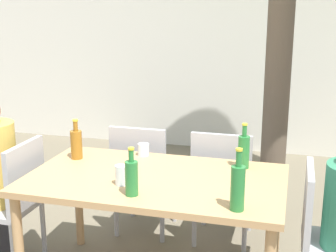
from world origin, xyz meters
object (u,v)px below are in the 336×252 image
at_px(drinking_glass_0, 121,175).
at_px(drinking_glass_1, 143,150).
at_px(patio_chair_0, 13,197).
at_px(patio_chair_1, 326,235).
at_px(patio_chair_3, 222,181).
at_px(green_bottle_2, 132,177).
at_px(dining_table_front, 155,189).
at_px(green_bottle_3, 244,151).
at_px(amber_bottle_0, 76,143).
at_px(green_bottle_1, 238,186).
at_px(patio_chair_2, 142,173).

distance_m(drinking_glass_0, drinking_glass_1, 0.57).
relative_size(patio_chair_0, patio_chair_1, 1.00).
bearing_deg(patio_chair_3, green_bottle_2, 70.32).
height_order(green_bottle_2, drinking_glass_0, green_bottle_2).
height_order(dining_table_front, drinking_glass_1, drinking_glass_1).
bearing_deg(patio_chair_1, green_bottle_3, 59.02).
relative_size(amber_bottle_0, green_bottle_1, 0.84).
distance_m(amber_bottle_0, green_bottle_1, 1.30).
height_order(patio_chair_3, green_bottle_2, green_bottle_2).
relative_size(green_bottle_1, drinking_glass_1, 3.88).
distance_m(green_bottle_1, green_bottle_2, 0.59).
distance_m(green_bottle_2, green_bottle_3, 0.83).
bearing_deg(amber_bottle_0, patio_chair_0, -153.19).
bearing_deg(dining_table_front, amber_bottle_0, 162.15).
height_order(amber_bottle_0, green_bottle_1, green_bottle_1).
distance_m(patio_chair_2, amber_bottle_0, 0.68).
distance_m(patio_chair_0, patio_chair_3, 1.51).
bearing_deg(patio_chair_3, dining_table_front, 65.43).
bearing_deg(patio_chair_1, patio_chair_0, 90.00).
bearing_deg(drinking_glass_0, amber_bottle_0, 141.20).
bearing_deg(patio_chair_1, green_bottle_2, 106.11).
relative_size(green_bottle_1, drinking_glass_0, 2.79).
distance_m(dining_table_front, green_bottle_3, 0.62).
relative_size(patio_chair_0, drinking_glass_1, 10.63).
height_order(patio_chair_3, green_bottle_1, green_bottle_1).
bearing_deg(patio_chair_1, amber_bottle_0, 83.04).
bearing_deg(green_bottle_1, dining_table_front, 147.54).
height_order(green_bottle_1, drinking_glass_1, green_bottle_1).
distance_m(amber_bottle_0, green_bottle_3, 1.14).
xyz_separation_m(patio_chair_1, green_bottle_1, (-0.48, -0.35, 0.38)).
bearing_deg(patio_chair_2, drinking_glass_0, 100.52).
xyz_separation_m(patio_chair_3, green_bottle_2, (-0.36, -1.00, 0.36)).
xyz_separation_m(green_bottle_2, drinking_glass_1, (-0.16, 0.70, -0.06)).
height_order(green_bottle_3, drinking_glass_1, green_bottle_3).
distance_m(dining_table_front, green_bottle_2, 0.36).
xyz_separation_m(green_bottle_1, green_bottle_2, (-0.59, 0.04, -0.02)).
height_order(patio_chair_1, drinking_glass_1, patio_chair_1).
bearing_deg(drinking_glass_0, patio_chair_3, 61.51).
bearing_deg(patio_chair_1, drinking_glass_0, 98.52).
bearing_deg(green_bottle_3, patio_chair_0, -168.45).
height_order(patio_chair_1, amber_bottle_0, amber_bottle_0).
distance_m(amber_bottle_0, green_bottle_2, 0.78).
xyz_separation_m(amber_bottle_0, green_bottle_2, (0.58, -0.51, -0.00)).
bearing_deg(drinking_glass_0, patio_chair_1, 8.52).
height_order(dining_table_front, green_bottle_3, green_bottle_3).
xyz_separation_m(patio_chair_2, drinking_glass_0, (0.16, -0.87, 0.31)).
relative_size(amber_bottle_0, drinking_glass_1, 3.25).
distance_m(patio_chair_1, drinking_glass_0, 1.23).
bearing_deg(green_bottle_3, patio_chair_3, 116.20).
bearing_deg(green_bottle_3, drinking_glass_1, 173.88).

